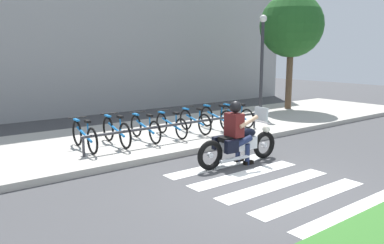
% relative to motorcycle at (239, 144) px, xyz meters
% --- Properties ---
extents(ground_plane, '(48.00, 48.00, 0.00)m').
position_rel_motorcycle_xyz_m(ground_plane, '(-0.78, -1.45, -0.46)').
color(ground_plane, '#424244').
extents(sidewalk, '(24.00, 4.40, 0.15)m').
position_rel_motorcycle_xyz_m(sidewalk, '(-0.78, 3.45, -0.39)').
color(sidewalk, '#B7B2A8').
rests_on(sidewalk, ground).
extents(crosswalk_stripe_0, '(2.80, 0.40, 0.01)m').
position_rel_motorcycle_xyz_m(crosswalk_stripe_0, '(-0.44, -3.05, -0.46)').
color(crosswalk_stripe_0, white).
rests_on(crosswalk_stripe_0, ground).
extents(crosswalk_stripe_1, '(2.80, 0.40, 0.01)m').
position_rel_motorcycle_xyz_m(crosswalk_stripe_1, '(-0.44, -2.25, -0.46)').
color(crosswalk_stripe_1, white).
rests_on(crosswalk_stripe_1, ground).
extents(crosswalk_stripe_2, '(2.80, 0.40, 0.01)m').
position_rel_motorcycle_xyz_m(crosswalk_stripe_2, '(-0.44, -1.45, -0.46)').
color(crosswalk_stripe_2, white).
rests_on(crosswalk_stripe_2, ground).
extents(crosswalk_stripe_3, '(2.80, 0.40, 0.01)m').
position_rel_motorcycle_xyz_m(crosswalk_stripe_3, '(-0.44, -0.65, -0.46)').
color(crosswalk_stripe_3, white).
rests_on(crosswalk_stripe_3, ground).
extents(crosswalk_stripe_4, '(2.80, 0.40, 0.01)m').
position_rel_motorcycle_xyz_m(crosswalk_stripe_4, '(-0.44, 0.15, -0.46)').
color(crosswalk_stripe_4, white).
rests_on(crosswalk_stripe_4, ground).
extents(motorcycle, '(2.28, 0.64, 1.25)m').
position_rel_motorcycle_xyz_m(motorcycle, '(0.00, 0.00, 0.00)').
color(motorcycle, black).
rests_on(motorcycle, ground).
extents(rider, '(0.64, 0.55, 1.45)m').
position_rel_motorcycle_xyz_m(rider, '(-0.08, 0.01, 0.37)').
color(rider, '#591919').
rests_on(rider, ground).
extents(bicycle_0, '(0.48, 1.68, 0.77)m').
position_rel_motorcycle_xyz_m(bicycle_0, '(-2.52, 2.76, 0.04)').
color(bicycle_0, black).
rests_on(bicycle_0, sidewalk).
extents(bicycle_1, '(0.48, 1.68, 0.79)m').
position_rel_motorcycle_xyz_m(bicycle_1, '(-1.67, 2.76, 0.05)').
color(bicycle_1, black).
rests_on(bicycle_1, sidewalk).
extents(bicycle_2, '(0.48, 1.67, 0.75)m').
position_rel_motorcycle_xyz_m(bicycle_2, '(-0.82, 2.76, 0.03)').
color(bicycle_2, black).
rests_on(bicycle_2, sidewalk).
extents(bicycle_3, '(0.48, 1.63, 0.72)m').
position_rel_motorcycle_xyz_m(bicycle_3, '(0.03, 2.76, 0.02)').
color(bicycle_3, black).
rests_on(bicycle_3, sidewalk).
extents(bicycle_4, '(0.48, 1.58, 0.76)m').
position_rel_motorcycle_xyz_m(bicycle_4, '(0.87, 2.76, 0.03)').
color(bicycle_4, black).
rests_on(bicycle_4, sidewalk).
extents(bicycle_5, '(0.48, 1.64, 0.79)m').
position_rel_motorcycle_xyz_m(bicycle_5, '(1.72, 2.76, 0.04)').
color(bicycle_5, black).
rests_on(bicycle_5, sidewalk).
extents(bicycle_6, '(0.48, 1.60, 0.74)m').
position_rel_motorcycle_xyz_m(bicycle_6, '(2.57, 2.76, 0.03)').
color(bicycle_6, black).
rests_on(bicycle_6, sidewalk).
extents(bike_rack, '(5.69, 0.07, 0.49)m').
position_rel_motorcycle_xyz_m(bike_rack, '(0.03, 2.21, 0.11)').
color(bike_rack, '#333338').
rests_on(bike_rack, sidewalk).
extents(street_lamp, '(0.28, 0.28, 3.84)m').
position_rel_motorcycle_xyz_m(street_lamp, '(4.88, 3.85, 1.90)').
color(street_lamp, '#2D2D33').
rests_on(street_lamp, ground).
extents(tree_near_rack, '(2.58, 2.58, 4.86)m').
position_rel_motorcycle_xyz_m(tree_near_rack, '(7.02, 4.25, 3.08)').
color(tree_near_rack, brown).
rests_on(tree_near_rack, ground).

